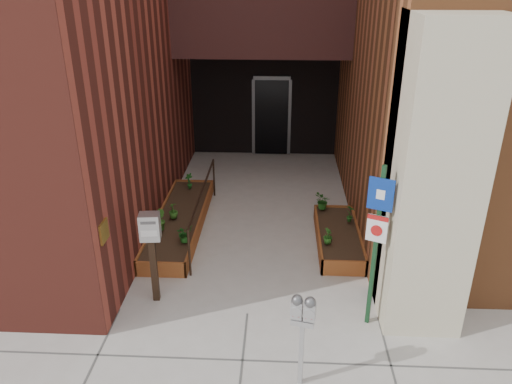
# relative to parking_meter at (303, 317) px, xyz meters

# --- Properties ---
(ground) EXTENTS (80.00, 80.00, 0.00)m
(ground) POSITION_rel_parking_meter_xyz_m (-0.77, 1.35, -1.04)
(ground) COLOR #9E9991
(ground) RESTS_ON ground
(planter_left) EXTENTS (0.90, 3.60, 0.30)m
(planter_left) POSITION_rel_parking_meter_xyz_m (-2.32, 4.05, -0.90)
(planter_left) COLOR brown
(planter_left) RESTS_ON ground
(planter_right) EXTENTS (0.80, 2.20, 0.30)m
(planter_right) POSITION_rel_parking_meter_xyz_m (0.83, 3.55, -0.90)
(planter_right) COLOR brown
(planter_right) RESTS_ON ground
(handrail) EXTENTS (0.04, 3.34, 0.90)m
(handrail) POSITION_rel_parking_meter_xyz_m (-1.82, 4.00, -0.29)
(handrail) COLOR black
(handrail) RESTS_ON ground
(parking_meter) EXTENTS (0.31, 0.17, 1.34)m
(parking_meter) POSITION_rel_parking_meter_xyz_m (0.00, 0.00, 0.00)
(parking_meter) COLOR #ABABAD
(parking_meter) RESTS_ON ground
(sign_post) EXTENTS (0.32, 0.16, 2.53)m
(sign_post) POSITION_rel_parking_meter_xyz_m (1.04, 1.24, 0.52)
(sign_post) COLOR #14391E
(sign_post) RESTS_ON ground
(payment_dropbox) EXTENTS (0.33, 0.26, 1.53)m
(payment_dropbox) POSITION_rel_parking_meter_xyz_m (-2.25, 1.65, 0.07)
(payment_dropbox) COLOR black
(payment_dropbox) RESTS_ON ground
(shrub_left_a) EXTENTS (0.41, 0.41, 0.32)m
(shrub_left_a) POSITION_rel_parking_meter_xyz_m (-2.02, 2.99, -0.58)
(shrub_left_a) COLOR #1A5317
(shrub_left_a) RESTS_ON planter_left
(shrub_left_b) EXTENTS (0.31, 0.31, 0.40)m
(shrub_left_b) POSITION_rel_parking_meter_xyz_m (-2.56, 3.43, -0.54)
(shrub_left_b) COLOR #2E621C
(shrub_left_b) RESTS_ON planter_left
(shrub_left_c) EXTENTS (0.26, 0.26, 0.33)m
(shrub_left_c) POSITION_rel_parking_meter_xyz_m (-2.41, 3.91, -0.57)
(shrub_left_c) COLOR #2B5E1A
(shrub_left_c) RESTS_ON planter_left
(shrub_left_d) EXTENTS (0.27, 0.27, 0.36)m
(shrub_left_d) POSITION_rel_parking_meter_xyz_m (-2.34, 5.36, -0.56)
(shrub_left_d) COLOR #19581A
(shrub_left_d) RESTS_ON planter_left
(shrub_right_a) EXTENTS (0.19, 0.19, 0.30)m
(shrub_right_a) POSITION_rel_parking_meter_xyz_m (0.58, 3.06, -0.59)
(shrub_right_a) COLOR #245A19
(shrub_right_a) RESTS_ON planter_right
(shrub_right_b) EXTENTS (0.27, 0.27, 0.36)m
(shrub_right_b) POSITION_rel_parking_meter_xyz_m (1.08, 3.92, -0.56)
(shrub_right_b) COLOR #1E5618
(shrub_right_b) RESTS_ON planter_right
(shrub_right_c) EXTENTS (0.42, 0.42, 0.35)m
(shrub_right_c) POSITION_rel_parking_meter_xyz_m (0.58, 4.45, -0.56)
(shrub_right_c) COLOR #1D5518
(shrub_right_c) RESTS_ON planter_right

